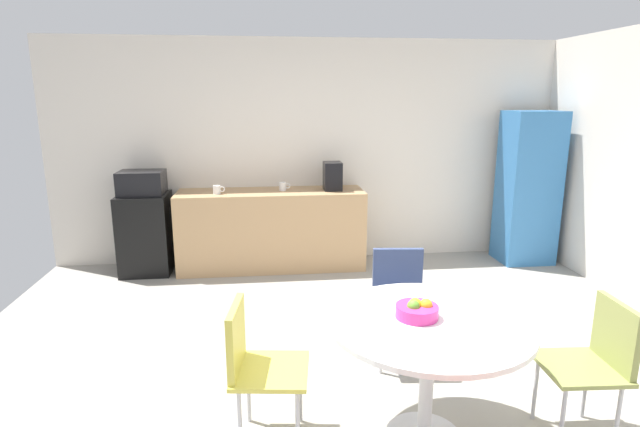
# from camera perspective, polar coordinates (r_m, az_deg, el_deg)

# --- Properties ---
(ground_plane) EXTENTS (6.00, 6.00, 0.00)m
(ground_plane) POSITION_cam_1_polar(r_m,az_deg,el_deg) (3.61, 3.55, -19.62)
(ground_plane) COLOR #9E998E
(wall_back) EXTENTS (6.00, 0.10, 2.60)m
(wall_back) POSITION_cam_1_polar(r_m,az_deg,el_deg) (6.04, -1.23, 6.98)
(wall_back) COLOR silver
(wall_back) RESTS_ON ground_plane
(counter_block) EXTENTS (2.11, 0.60, 0.90)m
(counter_block) POSITION_cam_1_polar(r_m,az_deg,el_deg) (5.83, -5.50, -1.82)
(counter_block) COLOR tan
(counter_block) RESTS_ON ground_plane
(mini_fridge) EXTENTS (0.54, 0.54, 0.89)m
(mini_fridge) POSITION_cam_1_polar(r_m,az_deg,el_deg) (5.98, -19.11, -2.15)
(mini_fridge) COLOR black
(mini_fridge) RESTS_ON ground_plane
(microwave) EXTENTS (0.48, 0.38, 0.26)m
(microwave) POSITION_cam_1_polar(r_m,az_deg,el_deg) (5.86, -19.53, 3.30)
(microwave) COLOR black
(microwave) RESTS_ON mini_fridge
(locker_cabinet) EXTENTS (0.60, 0.50, 1.79)m
(locker_cabinet) POSITION_cam_1_polar(r_m,az_deg,el_deg) (6.43, 22.48, 2.69)
(locker_cabinet) COLOR #3372B2
(locker_cabinet) RESTS_ON ground_plane
(round_table) EXTENTS (1.12, 1.12, 0.75)m
(round_table) POSITION_cam_1_polar(r_m,az_deg,el_deg) (2.95, 12.19, -14.08)
(round_table) COLOR silver
(round_table) RESTS_ON ground_plane
(chair_yellow) EXTENTS (0.47, 0.47, 0.83)m
(chair_yellow) POSITION_cam_1_polar(r_m,az_deg,el_deg) (2.96, -7.58, -15.79)
(chair_yellow) COLOR silver
(chair_yellow) RESTS_ON ground_plane
(chair_olive) EXTENTS (0.45, 0.45, 0.83)m
(chair_olive) POSITION_cam_1_polar(r_m,az_deg,el_deg) (3.37, 28.92, -13.70)
(chair_olive) COLOR silver
(chair_olive) RESTS_ON ground_plane
(chair_navy) EXTENTS (0.46, 0.46, 0.83)m
(chair_navy) POSITION_cam_1_polar(r_m,az_deg,el_deg) (3.86, 8.93, -8.73)
(chair_navy) COLOR silver
(chair_navy) RESTS_ON ground_plane
(fruit_bowl) EXTENTS (0.24, 0.24, 0.11)m
(fruit_bowl) POSITION_cam_1_polar(r_m,az_deg,el_deg) (2.89, 10.94, -10.69)
(fruit_bowl) COLOR #D8338C
(fruit_bowl) RESTS_ON round_table
(mug_white) EXTENTS (0.13, 0.08, 0.09)m
(mug_white) POSITION_cam_1_polar(r_m,az_deg,el_deg) (5.65, -11.57, 2.66)
(mug_white) COLOR white
(mug_white) RESTS_ON counter_block
(mug_green) EXTENTS (0.13, 0.08, 0.09)m
(mug_green) POSITION_cam_1_polar(r_m,az_deg,el_deg) (5.75, -4.21, 3.09)
(mug_green) COLOR white
(mug_green) RESTS_ON counter_block
(coffee_maker) EXTENTS (0.20, 0.24, 0.32)m
(coffee_maker) POSITION_cam_1_polar(r_m,az_deg,el_deg) (5.76, 1.43, 4.26)
(coffee_maker) COLOR black
(coffee_maker) RESTS_ON counter_block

